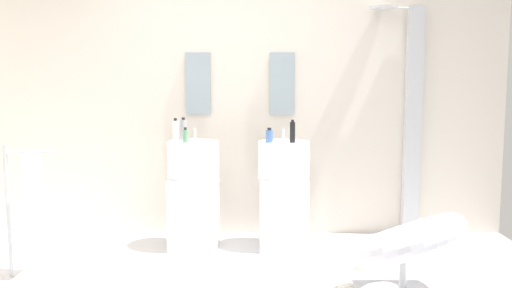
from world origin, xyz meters
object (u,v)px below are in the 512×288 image
at_px(towel_rack, 28,190).
at_px(shower_column, 411,117).
at_px(soap_bottle_blue, 269,136).
at_px(soap_bottle_white, 292,133).
at_px(lounge_chair, 404,250).
at_px(soap_bottle_grey, 184,130).
at_px(soap_bottle_black, 292,132).
at_px(pedestal_sink_left, 194,193).
at_px(soap_bottle_green, 185,136).
at_px(pedestal_sink_right, 284,193).
at_px(soap_bottle_clear, 176,131).

bearing_deg(towel_rack, shower_column, 19.67).
distance_m(towel_rack, soap_bottle_blue, 1.85).
bearing_deg(soap_bottle_white, lounge_chair, -64.35).
height_order(soap_bottle_grey, soap_bottle_black, soap_bottle_grey).
distance_m(pedestal_sink_left, towel_rack, 1.30).
xyz_separation_m(soap_bottle_blue, soap_bottle_green, (-0.68, -0.01, 0.00)).
distance_m(shower_column, soap_bottle_blue, 1.36).
xyz_separation_m(pedestal_sink_left, towel_rack, (-1.08, -0.71, 0.16)).
distance_m(pedestal_sink_right, soap_bottle_clear, 1.04).
bearing_deg(pedestal_sink_right, shower_column, 17.33).
bearing_deg(soap_bottle_green, soap_bottle_grey, 102.50).
bearing_deg(pedestal_sink_left, soap_bottle_green, -117.84).
bearing_deg(pedestal_sink_left, soap_bottle_grey, 135.61).
bearing_deg(soap_bottle_green, shower_column, 13.07).
relative_size(pedestal_sink_right, soap_bottle_clear, 5.17).
bearing_deg(pedestal_sink_right, towel_rack, -158.89).
relative_size(lounge_chair, soap_bottle_grey, 5.74).
height_order(towel_rack, soap_bottle_blue, soap_bottle_blue).
bearing_deg(lounge_chair, soap_bottle_white, 115.65).
bearing_deg(lounge_chair, soap_bottle_grey, 140.87).
height_order(soap_bottle_white, soap_bottle_clear, soap_bottle_clear).
distance_m(pedestal_sink_right, soap_bottle_black, 0.54).
bearing_deg(lounge_chair, soap_bottle_green, 144.51).
distance_m(shower_column, soap_bottle_clear, 2.09).
height_order(pedestal_sink_left, pedestal_sink_right, same).
height_order(pedestal_sink_left, soap_bottle_clear, soap_bottle_clear).
xyz_separation_m(shower_column, soap_bottle_blue, (-1.28, -0.44, -0.12)).
height_order(shower_column, soap_bottle_blue, shower_column).
height_order(shower_column, soap_bottle_black, shower_column).
height_order(pedestal_sink_left, soap_bottle_black, soap_bottle_black).
bearing_deg(soap_bottle_green, soap_bottle_black, 0.07).
bearing_deg(lounge_chair, pedestal_sink_right, 120.89).
distance_m(soap_bottle_green, soap_bottle_clear, 0.12).
bearing_deg(soap_bottle_clear, soap_bottle_green, -36.11).
bearing_deg(soap_bottle_grey, towel_rack, -141.13).
bearing_deg(soap_bottle_grey, soap_bottle_green, -77.50).
xyz_separation_m(soap_bottle_clear, soap_bottle_black, (0.96, -0.06, -0.00)).
bearing_deg(soap_bottle_green, soap_bottle_clear, 143.89).
bearing_deg(pedestal_sink_right, lounge_chair, -59.11).
relative_size(pedestal_sink_right, soap_bottle_green, 8.06).
bearing_deg(soap_bottle_clear, towel_rack, -144.18).
bearing_deg(lounge_chair, soap_bottle_black, 120.54).
relative_size(pedestal_sink_left, pedestal_sink_right, 1.00).
bearing_deg(soap_bottle_black, soap_bottle_clear, 176.17).
bearing_deg(pedestal_sink_left, pedestal_sink_right, 0.00).
height_order(soap_bottle_white, soap_bottle_black, soap_bottle_black).
relative_size(lounge_chair, soap_bottle_clear, 5.70).
bearing_deg(soap_bottle_black, soap_bottle_grey, 168.65).
relative_size(soap_bottle_blue, soap_bottle_green, 0.97).
xyz_separation_m(pedestal_sink_right, shower_column, (1.15, 0.36, 0.61)).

